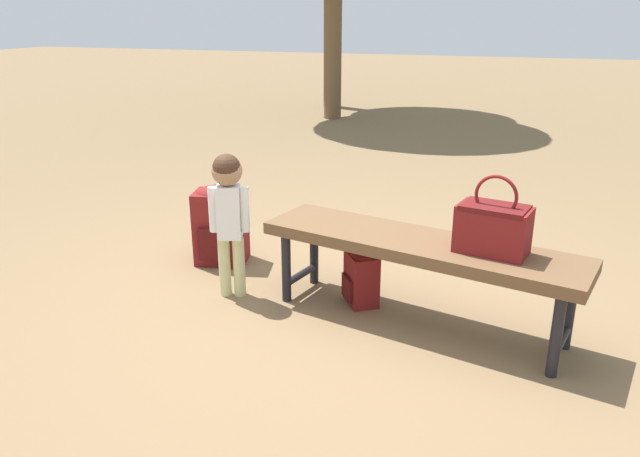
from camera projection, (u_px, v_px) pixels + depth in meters
ground_plane at (324, 312)px, 3.25m from camera, size 40.00×40.00×0.00m
park_bench at (419, 250)px, 3.02m from camera, size 1.65×0.74×0.45m
handbag at (493, 227)px, 2.80m from camera, size 0.35×0.24×0.37m
child_standing at (229, 204)px, 3.27m from camera, size 0.21×0.16×0.80m
backpack_large at (221, 222)px, 3.83m from camera, size 0.36×0.32×0.52m
backpack_small at (361, 275)px, 3.30m from camera, size 0.23×0.24×0.33m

